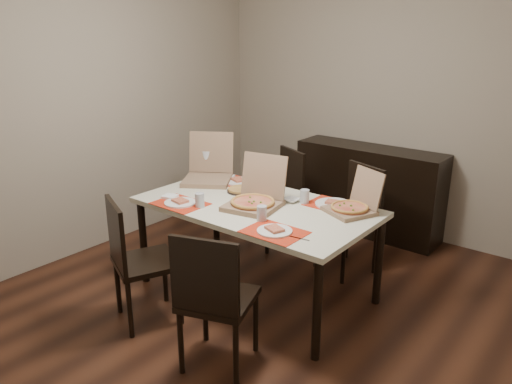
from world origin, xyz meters
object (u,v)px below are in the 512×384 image
(chair_far_left, at_px, (281,193))
(soda_bottle, at_px, (207,163))
(dip_bowl, at_px, (291,200))
(sideboard, at_px, (368,190))
(chair_far_right, at_px, (354,214))
(chair_near_right, at_px, (214,296))
(dining_table, at_px, (256,212))
(pizza_box_center, at_px, (255,200))
(chair_near_left, at_px, (135,257))

(chair_far_left, xyz_separation_m, soda_bottle, (-0.43, -0.58, 0.35))
(dip_bowl, relative_size, soda_bottle, 0.43)
(sideboard, xyz_separation_m, dip_bowl, (0.07, -1.49, 0.31))
(chair_far_right, bearing_deg, chair_near_right, -89.96)
(sideboard, distance_m, dining_table, 1.73)
(sideboard, height_order, dining_table, sideboard)
(chair_far_left, distance_m, soda_bottle, 0.80)
(dip_bowl, bearing_deg, chair_near_right, -78.99)
(dining_table, height_order, chair_far_right, chair_far_right)
(chair_far_left, distance_m, dip_bowl, 0.97)
(pizza_box_center, xyz_separation_m, soda_bottle, (-0.88, 0.40, 0.06))
(dining_table, xyz_separation_m, chair_far_left, (-0.43, 0.93, -0.17))
(sideboard, relative_size, dip_bowl, 12.98)
(sideboard, height_order, chair_far_right, chair_far_right)
(chair_near_right, distance_m, dip_bowl, 1.17)
(chair_near_left, height_order, chair_far_right, same)
(sideboard, bearing_deg, dining_table, -93.76)
(chair_near_right, bearing_deg, chair_far_left, 114.16)
(dining_table, xyz_separation_m, soda_bottle, (-0.85, 0.35, 0.18))
(chair_far_left, xyz_separation_m, dip_bowl, (0.61, -0.72, 0.25))
(chair_near_left, bearing_deg, sideboard, 78.71)
(chair_near_right, relative_size, soda_bottle, 3.45)
(chair_far_left, relative_size, dip_bowl, 8.05)
(chair_far_left, height_order, chair_far_right, same)
(dining_table, xyz_separation_m, chair_near_right, (0.40, -0.91, -0.17))
(chair_far_right, distance_m, dip_bowl, 0.72)
(sideboard, height_order, chair_near_left, chair_near_left)
(dining_table, bearing_deg, chair_far_right, 65.05)
(chair_near_right, relative_size, pizza_box_center, 1.97)
(chair_far_right, xyz_separation_m, dip_bowl, (-0.22, -0.64, 0.25))
(chair_near_left, distance_m, chair_far_right, 1.89)
(dining_table, height_order, chair_far_left, chair_far_left)
(chair_near_right, relative_size, chair_far_left, 1.00)
(soda_bottle, bearing_deg, chair_near_right, -45.23)
(sideboard, distance_m, dip_bowl, 1.53)
(sideboard, bearing_deg, pizza_box_center, -92.76)
(chair_near_right, bearing_deg, soda_bottle, 134.77)
(chair_far_right, xyz_separation_m, pizza_box_center, (-0.37, -0.90, 0.30))
(pizza_box_center, distance_m, soda_bottle, 0.97)
(sideboard, relative_size, dining_table, 0.83)
(chair_near_right, distance_m, chair_far_left, 2.02)
(chair_near_left, xyz_separation_m, chair_far_left, (-0.03, 1.79, 0.00))
(chair_far_left, bearing_deg, chair_far_right, -5.37)
(sideboard, distance_m, soda_bottle, 1.71)
(dining_table, xyz_separation_m, chair_far_right, (0.40, 0.85, -0.17))
(chair_near_left, xyz_separation_m, chair_far_right, (0.80, 1.71, 0.00))
(dining_table, height_order, chair_near_right, chair_near_right)
(chair_far_left, bearing_deg, dip_bowl, -49.71)
(chair_far_left, relative_size, chair_far_right, 1.00)
(dining_table, distance_m, dip_bowl, 0.29)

